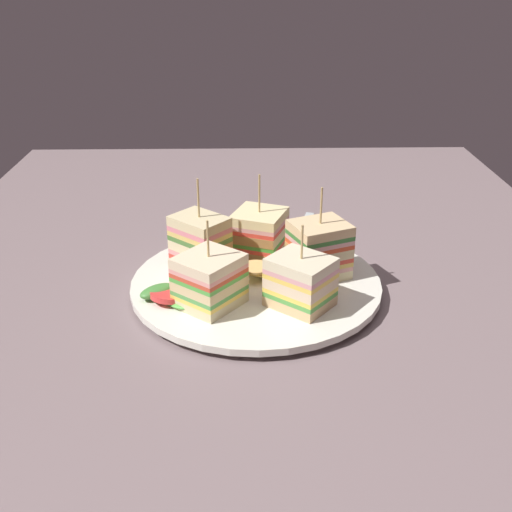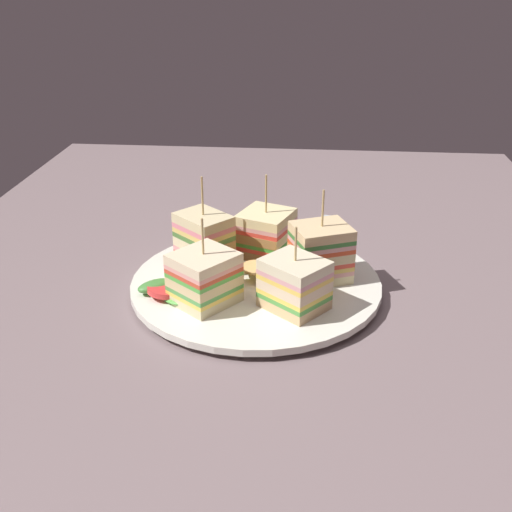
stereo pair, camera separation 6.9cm
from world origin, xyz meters
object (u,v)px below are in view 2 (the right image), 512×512
object	(u,v)px
chip_pile	(267,271)
spoon	(309,240)
sandwich_wedge_2	(294,284)
sandwich_wedge_3	(320,253)
plate	(256,284)
sandwich_wedge_4	(266,233)
sandwich_wedge_0	(204,240)
sandwich_wedge_1	(205,278)

from	to	relation	value
chip_pile	spoon	xyz separation A→B (cm)	(13.32, -4.68, -1.89)
sandwich_wedge_2	sandwich_wedge_3	xyz separation A→B (cm)	(6.87, -2.68, 0.48)
plate	sandwich_wedge_4	size ratio (longest dim) A/B	2.79
plate	sandwich_wedge_4	distance (cm)	7.91
sandwich_wedge_0	chip_pile	distance (cm)	8.34
plate	sandwich_wedge_0	size ratio (longest dim) A/B	2.59
sandwich_wedge_3	plate	bearing A→B (deg)	-13.05
plate	chip_pile	world-z (taller)	chip_pile
sandwich_wedge_1	sandwich_wedge_4	xyz separation A→B (cm)	(12.48, -5.45, -0.06)
spoon	sandwich_wedge_1	bearing A→B (deg)	-13.51
plate	sandwich_wedge_1	xyz separation A→B (cm)	(-5.29, 4.91, 3.31)
sandwich_wedge_0	sandwich_wedge_4	distance (cm)	7.89
plate	sandwich_wedge_0	xyz separation A→B (cm)	(3.40, 6.37, 3.71)
plate	sandwich_wedge_2	xyz separation A→B (cm)	(-5.69, -4.44, 3.24)
plate	sandwich_wedge_4	world-z (taller)	sandwich_wedge_4
plate	sandwich_wedge_0	world-z (taller)	sandwich_wedge_0
sandwich_wedge_0	sandwich_wedge_3	size ratio (longest dim) A/B	1.03
plate	sandwich_wedge_2	distance (cm)	7.91
sandwich_wedge_1	sandwich_wedge_2	xyz separation A→B (cm)	(-0.40, -9.35, -0.07)
sandwich_wedge_3	sandwich_wedge_4	bearing A→B (deg)	-64.88
sandwich_wedge_1	sandwich_wedge_4	distance (cm)	13.62
sandwich_wedge_2	spoon	xyz separation A→B (cm)	(19.70, -1.43, -3.70)
sandwich_wedge_3	chip_pile	size ratio (longest dim) A/B	1.70
sandwich_wedge_0	sandwich_wedge_2	distance (cm)	14.13
sandwich_wedge_1	chip_pile	size ratio (longest dim) A/B	1.53
sandwich_wedge_3	sandwich_wedge_0	bearing A→B (deg)	-31.84
chip_pile	spoon	world-z (taller)	chip_pile
sandwich_wedge_0	chip_pile	world-z (taller)	sandwich_wedge_0
sandwich_wedge_4	sandwich_wedge_1	bearing A→B (deg)	-2.20
sandwich_wedge_4	spoon	world-z (taller)	sandwich_wedge_4
sandwich_wedge_1	spoon	distance (cm)	22.43
sandwich_wedge_3	spoon	size ratio (longest dim) A/B	0.76
plate	sandwich_wedge_3	xyz separation A→B (cm)	(1.19, -7.12, 3.72)
sandwich_wedge_3	sandwich_wedge_4	size ratio (longest dim) A/B	1.04
sandwich_wedge_2	chip_pile	bearing A→B (deg)	-23.10
sandwich_wedge_0	sandwich_wedge_2	xyz separation A→B (cm)	(-9.09, -10.81, -0.47)
sandwich_wedge_4	sandwich_wedge_0	bearing A→B (deg)	-39.83
sandwich_wedge_4	spoon	xyz separation A→B (cm)	(6.82, -5.33, -3.70)
sandwich_wedge_1	sandwich_wedge_3	world-z (taller)	sandwich_wedge_3
sandwich_wedge_3	chip_pile	world-z (taller)	sandwich_wedge_3
sandwich_wedge_1	chip_pile	distance (cm)	8.75
sandwich_wedge_1	sandwich_wedge_4	bearing A→B (deg)	15.52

